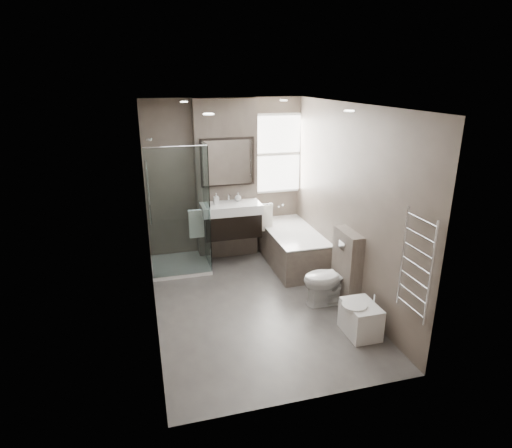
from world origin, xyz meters
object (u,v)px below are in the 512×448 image
object	(u,v)px
toilet	(330,278)
bidet	(360,318)
bathtub	(292,245)
vanity	(231,219)

from	to	relation	value
toilet	bidet	bearing A→B (deg)	4.43
bathtub	bidet	size ratio (longest dim) A/B	3.16
vanity	toilet	size ratio (longest dim) A/B	1.31
bathtub	toilet	world-z (taller)	toilet
toilet	bidet	world-z (taller)	toilet
bathtub	toilet	bearing A→B (deg)	-88.10
vanity	bathtub	size ratio (longest dim) A/B	0.59
vanity	bathtub	distance (m)	1.07
bathtub	vanity	bearing A→B (deg)	160.63
vanity	bathtub	world-z (taller)	vanity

